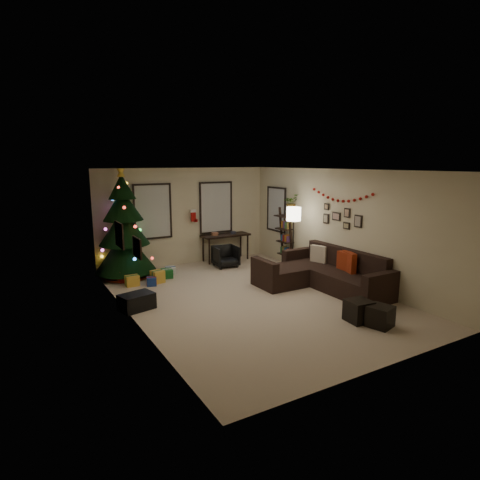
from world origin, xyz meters
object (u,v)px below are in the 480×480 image
at_px(christmas_tree, 124,231).
at_px(sofa, 322,275).
at_px(desk, 226,237).
at_px(desk_chair, 226,256).
at_px(bookshelf, 286,238).

xyz_separation_m(christmas_tree, sofa, (3.68, -3.19, -0.87)).
relative_size(sofa, desk, 1.98).
distance_m(christmas_tree, desk_chair, 2.81).
bearing_deg(sofa, desk_chair, 110.63).
bearing_deg(sofa, bookshelf, 77.16).
xyz_separation_m(sofa, desk, (-0.69, 3.42, 0.39)).
bearing_deg(desk_chair, sofa, -64.30).
distance_m(sofa, desk_chair, 2.96).
relative_size(christmas_tree, desk, 1.95).
bearing_deg(desk_chair, christmas_tree, 176.11).
height_order(christmas_tree, desk_chair, christmas_tree).
height_order(sofa, desk_chair, sofa).
xyz_separation_m(desk, desk_chair, (-0.35, -0.65, -0.39)).
xyz_separation_m(sofa, desk_chair, (-1.04, 2.77, 0.01)).
xyz_separation_m(christmas_tree, desk, (2.99, 0.23, -0.48)).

